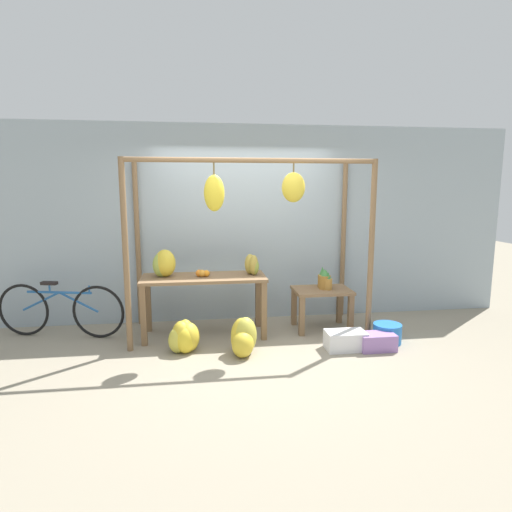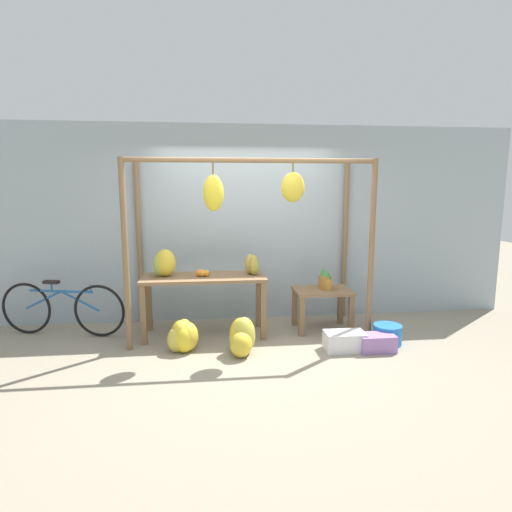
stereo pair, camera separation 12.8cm
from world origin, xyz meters
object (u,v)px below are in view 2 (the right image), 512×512
Objects in this scene: fruit_crate_white at (345,341)px; banana_pile_ground_left at (183,337)px; parked_bicycle at (62,308)px; fruit_crate_purple at (376,343)px; orange_pile at (202,273)px; blue_bucket at (387,334)px; banana_pile_on_table at (164,263)px; pineapple_cluster at (326,281)px; papaya_pile at (252,265)px; banana_pile_ground_right at (242,338)px.

banana_pile_ground_left is at bearing 174.26° from fruit_crate_white.
parked_bicycle reaches higher than fruit_crate_purple.
orange_pile is 0.87m from banana_pile_ground_left.
fruit_crate_white is 0.61m from blue_bucket.
fruit_crate_white is (1.91, -0.19, -0.06)m from banana_pile_ground_left.
pineapple_cluster is at bearing -0.13° from banana_pile_on_table.
banana_pile_on_table is 2.46m from fruit_crate_white.
banana_pile_on_table reaches higher than orange_pile.
papaya_pile reaches higher than fruit_crate_purple.
banana_pile_ground_right is at bearing -38.79° from banana_pile_on_table.
papaya_pile reaches higher than banana_pile_ground_right.
pineapple_cluster is at bearing 1.35° from papaya_pile.
banana_pile_ground_right is at bearing -21.70° from parked_bicycle.
orange_pile is at bearing 157.05° from fruit_crate_white.
banana_pile_ground_left is 1.29m from papaya_pile.
blue_bucket is at bearing -10.99° from parked_bicycle.
fruit_crate_white is 0.37m from fruit_crate_purple.
banana_pile_on_table is 2.16m from pineapple_cluster.
banana_pile_ground_left is (-0.23, -0.52, -0.66)m from orange_pile.
orange_pile is 0.38× the size of fruit_crate_white.
banana_pile_ground_right reaches higher than fruit_crate_white.
blue_bucket is (0.62, -0.64, -0.55)m from pineapple_cluster.
pineapple_cluster is at bearing -2.62° from parked_bicycle.
pineapple_cluster is at bearing 134.33° from blue_bucket.
orange_pile reaches higher than blue_bucket.
fruit_crate_white is 1.51m from papaya_pile.
banana_pile_ground_right is (0.68, -0.16, 0.02)m from banana_pile_ground_left.
blue_bucket reaches higher than fruit_crate_white.
papaya_pile is (-1.03, 0.76, 0.81)m from fruit_crate_white.
banana_pile_on_table is at bearing 160.12° from fruit_crate_white.
orange_pile is at bearing 159.33° from fruit_crate_purple.
fruit_crate_white is 1.77× the size of papaya_pile.
parked_bicycle is at bearing 165.55° from fruit_crate_purple.
fruit_crate_purple is (2.05, -0.77, -0.74)m from orange_pile.
fruit_crate_white is 3.64m from parked_bicycle.
blue_bucket is 1.91m from papaya_pile.
fruit_crate_white is at bearing -19.88° from banana_pile_on_table.
orange_pile is at bearing -176.36° from papaya_pile.
blue_bucket is at bearing -1.16° from banana_pile_ground_left.
orange_pile is 2.32m from fruit_crate_purple.
banana_pile_on_table is 0.80× the size of banana_pile_ground_right.
fruit_crate_purple is (2.28, -0.25, -0.07)m from banana_pile_ground_left.
fruit_crate_purple is at bearing -3.29° from banana_pile_ground_right.
papaya_pile is at bearing 74.43° from banana_pile_ground_right.
fruit_crate_purple is (3.88, -1.00, -0.26)m from parked_bicycle.
banana_pile_ground_left is at bearing -66.64° from banana_pile_on_table.
banana_pile_on_table is 1.48m from parked_bicycle.
banana_pile_ground_left is (0.26, -0.59, -0.79)m from banana_pile_on_table.
papaya_pile reaches higher than orange_pile.
banana_pile_ground_left reaches higher than fruit_crate_white.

